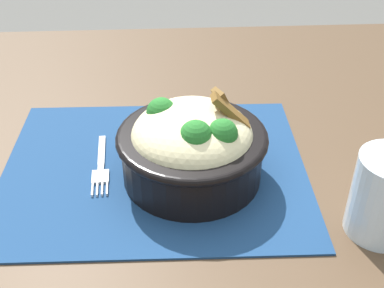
% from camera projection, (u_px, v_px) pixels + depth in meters
% --- Properties ---
extents(table, '(1.33, 0.98, 0.70)m').
position_uv_depth(table, '(165.00, 201.00, 0.70)').
color(table, '#4C3826').
rests_on(table, ground_plane).
extents(placemat, '(0.41, 0.33, 0.00)m').
position_uv_depth(placemat, '(155.00, 170.00, 0.66)').
color(placemat, navy).
rests_on(placemat, table).
extents(bowl, '(0.21, 0.21, 0.12)m').
position_uv_depth(bowl, '(192.00, 145.00, 0.62)').
color(bowl, black).
rests_on(bowl, placemat).
extents(fork, '(0.02, 0.13, 0.00)m').
position_uv_depth(fork, '(101.00, 167.00, 0.66)').
color(fork, silver).
rests_on(fork, placemat).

